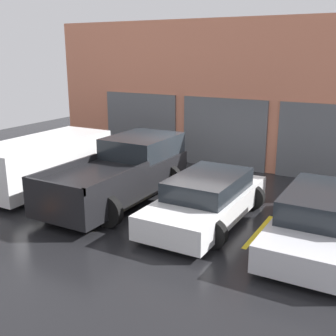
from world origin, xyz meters
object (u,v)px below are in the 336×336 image
at_px(sedan_side, 44,162).
at_px(pickup_truck, 122,173).
at_px(van_right, 322,220).
at_px(sedan_white, 207,199).

bearing_deg(sedan_side, pickup_truck, 5.62).
distance_m(pickup_truck, van_right, 5.67).
xyz_separation_m(pickup_truck, sedan_white, (2.83, -0.25, -0.24)).
height_order(pickup_truck, sedan_white, pickup_truck).
distance_m(sedan_white, van_right, 2.83).
xyz_separation_m(sedan_side, van_right, (8.48, 0.03, -0.27)).
bearing_deg(sedan_side, van_right, 0.20).
height_order(pickup_truck, van_right, pickup_truck).
relative_size(sedan_white, van_right, 0.98).
bearing_deg(pickup_truck, sedan_white, -5.12).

